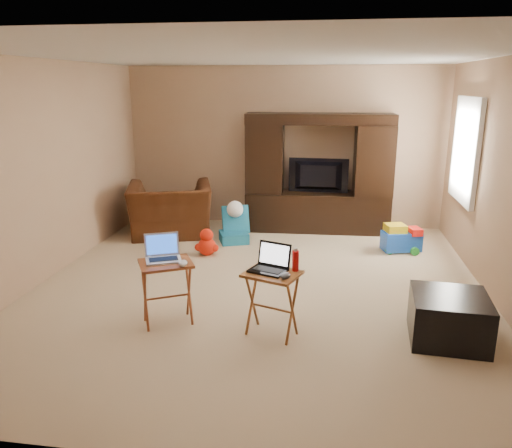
% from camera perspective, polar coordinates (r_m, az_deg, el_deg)
% --- Properties ---
extents(floor, '(5.50, 5.50, 0.00)m').
position_cam_1_polar(floor, '(5.70, 0.30, -7.23)').
color(floor, beige).
rests_on(floor, ground).
extents(ceiling, '(5.50, 5.50, 0.00)m').
position_cam_1_polar(ceiling, '(5.25, 0.34, 18.77)').
color(ceiling, silver).
rests_on(ceiling, ground).
extents(wall_back, '(5.00, 0.00, 5.00)m').
position_cam_1_polar(wall_back, '(8.04, 3.16, 8.76)').
color(wall_back, tan).
rests_on(wall_back, ground).
extents(wall_front, '(5.00, 0.00, 5.00)m').
position_cam_1_polar(wall_front, '(2.73, -8.00, -5.25)').
color(wall_front, tan).
rests_on(wall_front, ground).
extents(wall_left, '(0.00, 5.50, 5.50)m').
position_cam_1_polar(wall_left, '(6.20, -23.31, 5.43)').
color(wall_left, tan).
rests_on(wall_left, ground).
extents(wall_right, '(0.00, 5.50, 5.50)m').
position_cam_1_polar(wall_right, '(5.56, 26.79, 3.98)').
color(wall_right, tan).
rests_on(wall_right, ground).
extents(window_pane, '(0.00, 1.20, 1.20)m').
position_cam_1_polar(window_pane, '(7.01, 22.99, 7.76)').
color(window_pane, white).
rests_on(window_pane, ground).
extents(window_frame, '(0.06, 1.14, 1.34)m').
position_cam_1_polar(window_frame, '(7.00, 22.83, 7.78)').
color(window_frame, white).
rests_on(window_frame, ground).
extents(entertainment_center, '(2.22, 0.64, 1.80)m').
position_cam_1_polar(entertainment_center, '(7.73, 7.11, 5.77)').
color(entertainment_center, black).
rests_on(entertainment_center, floor).
extents(television, '(0.92, 0.16, 0.53)m').
position_cam_1_polar(television, '(7.69, 7.09, 5.44)').
color(television, black).
rests_on(television, entertainment_center).
extents(recliner, '(1.46, 1.35, 0.78)m').
position_cam_1_polar(recliner, '(7.63, -9.75, 1.61)').
color(recliner, '#41200E').
rests_on(recliner, floor).
extents(child_rocker, '(0.53, 0.56, 0.52)m').
position_cam_1_polar(child_rocker, '(7.20, -2.56, -0.09)').
color(child_rocker, '#186485').
rests_on(child_rocker, floor).
extents(plush_toy, '(0.34, 0.28, 0.37)m').
position_cam_1_polar(plush_toy, '(6.70, -5.65, -2.04)').
color(plush_toy, red).
rests_on(plush_toy, floor).
extents(push_toy, '(0.60, 0.50, 0.39)m').
position_cam_1_polar(push_toy, '(7.10, 16.29, -1.52)').
color(push_toy, blue).
rests_on(push_toy, floor).
extents(ottoman, '(0.70, 0.70, 0.42)m').
position_cam_1_polar(ottoman, '(4.83, 21.18, -9.99)').
color(ottoman, black).
rests_on(ottoman, floor).
extents(tray_table_left, '(0.60, 0.56, 0.62)m').
position_cam_1_polar(tray_table_left, '(4.85, -10.11, -7.76)').
color(tray_table_left, '#984A24').
rests_on(tray_table_left, floor).
extents(tray_table_right, '(0.57, 0.51, 0.61)m').
position_cam_1_polar(tray_table_right, '(4.57, 1.82, -9.12)').
color(tray_table_right, brown).
rests_on(tray_table_right, floor).
extents(laptop_left, '(0.40, 0.38, 0.24)m').
position_cam_1_polar(laptop_left, '(4.73, -10.59, -2.81)').
color(laptop_left, '#BCBDC2').
rests_on(laptop_left, tray_table_left).
extents(laptop_right, '(0.39, 0.36, 0.24)m').
position_cam_1_polar(laptop_right, '(4.43, 1.38, -4.01)').
color(laptop_right, black).
rests_on(laptop_right, tray_table_right).
extents(mouse_left, '(0.10, 0.14, 0.05)m').
position_cam_1_polar(mouse_left, '(4.61, -8.33, -4.46)').
color(mouse_left, silver).
rests_on(mouse_left, tray_table_left).
extents(mouse_right, '(0.11, 0.14, 0.05)m').
position_cam_1_polar(mouse_right, '(4.31, 3.39, -5.92)').
color(mouse_right, '#3B3A3F').
rests_on(mouse_right, tray_table_right).
extents(water_bottle, '(0.06, 0.06, 0.19)m').
position_cam_1_polar(water_bottle, '(4.47, 4.54, -4.22)').
color(water_bottle, red).
rests_on(water_bottle, tray_table_right).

